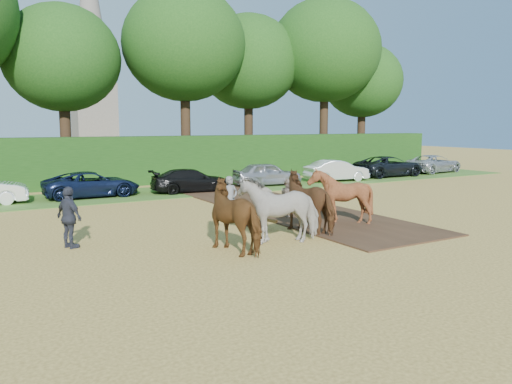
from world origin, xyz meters
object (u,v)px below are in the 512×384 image
at_px(spectator_far, 69,218).
at_px(plough_team, 294,205).
at_px(spectator_near, 288,198).
at_px(church, 91,45).
at_px(parked_cars, 255,175).

relative_size(spectator_far, plough_team, 0.27).
relative_size(spectator_near, plough_team, 0.22).
xyz_separation_m(plough_team, church, (5.27, 53.43, 12.68)).
distance_m(spectator_far, parked_cars, 16.38).
relative_size(spectator_near, spectator_far, 0.83).
bearing_deg(spectator_near, plough_team, 160.17).
bearing_deg(parked_cars, church, 90.58).
distance_m(spectator_near, parked_cars, 10.25).
xyz_separation_m(spectator_far, church, (12.15, 51.49, 12.79)).
height_order(spectator_near, spectator_far, spectator_far).
bearing_deg(plough_team, spectator_far, 164.22).
bearing_deg(spectator_near, spectator_far, 107.48).
bearing_deg(church, parked_cars, -89.42).
xyz_separation_m(spectator_near, spectator_far, (-8.63, -1.04, 0.16)).
relative_size(spectator_far, church, 0.07).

